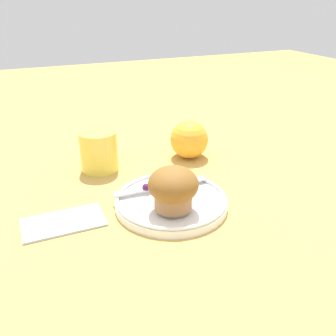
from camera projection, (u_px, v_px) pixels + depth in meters
name	position (u px, v px, depth m)	size (l,w,h in m)	color
ground_plane	(177.00, 205.00, 0.67)	(3.00, 3.00, 0.00)	tan
plate	(172.00, 202.00, 0.66)	(0.20, 0.20, 0.02)	white
muffin	(173.00, 188.00, 0.61)	(0.08, 0.08, 0.07)	#9E7047
cream_ramekin	(179.00, 178.00, 0.70)	(0.05, 0.05, 0.02)	silver
berry_pair	(150.00, 186.00, 0.68)	(0.03, 0.01, 0.01)	#4C194C
butter_knife	(161.00, 186.00, 0.69)	(0.18, 0.02, 0.00)	silver
orange_fruit	(189.00, 139.00, 0.85)	(0.09, 0.09, 0.09)	#F4A82D
juice_glass	(99.00, 151.00, 0.79)	(0.08, 0.08, 0.09)	#EAD14C
folded_napkin	(63.00, 221.00, 0.62)	(0.13, 0.07, 0.01)	#B2BCCC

